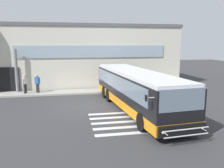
{
  "coord_description": "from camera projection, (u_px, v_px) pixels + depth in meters",
  "views": [
    {
      "loc": [
        -1.42,
        -17.06,
        4.56
      ],
      "look_at": [
        1.89,
        0.32,
        1.5
      ],
      "focal_mm": 37.54,
      "sensor_mm": 36.0,
      "label": 1
    }
  ],
  "objects": [
    {
      "name": "bay_paint_stripes",
      "position": [
        128.0,
        122.0,
        13.86
      ],
      "size": [
        4.4,
        3.96,
        0.01
      ],
      "color": "silver",
      "rests_on": "ground"
    },
    {
      "name": "terminal_building",
      "position": [
        73.0,
        55.0,
        28.11
      ],
      "size": [
        22.45,
        13.8,
        6.52
      ],
      "color": "beige",
      "rests_on": "ground"
    },
    {
      "name": "passenger_by_doorway",
      "position": [
        37.0,
        83.0,
        21.17
      ],
      "size": [
        0.51,
        0.39,
        1.68
      ],
      "color": "#2D2D33",
      "rests_on": "boarding_curb"
    },
    {
      "name": "boarding_curb",
      "position": [
        84.0,
        92.0,
        22.19
      ],
      "size": [
        24.65,
        2.0,
        0.15
      ],
      "primitive_type": "cube",
      "color": "#9E9B93",
      "rests_on": "ground"
    },
    {
      "name": "ground_plane",
      "position": [
        88.0,
        105.0,
        17.56
      ],
      "size": [
        80.0,
        90.0,
        0.02
      ],
      "primitive_type": "cube",
      "color": "#353538",
      "rests_on": "ground"
    },
    {
      "name": "bus_main_foreground",
      "position": [
        135.0,
        91.0,
        16.26
      ],
      "size": [
        3.61,
        12.4,
        2.7
      ],
      "color": "black",
      "rests_on": "ground"
    },
    {
      "name": "passenger_near_column",
      "position": [
        25.0,
        83.0,
        20.9
      ],
      "size": [
        0.38,
        0.52,
        1.68
      ],
      "color": "#2D2D33",
      "rests_on": "boarding_curb"
    },
    {
      "name": "entry_support_column",
      "position": [
        16.0,
        71.0,
        21.31
      ],
      "size": [
        0.28,
        0.28,
        3.93
      ],
      "primitive_type": "cylinder",
      "color": "slate",
      "rests_on": "boarding_curb"
    }
  ]
}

